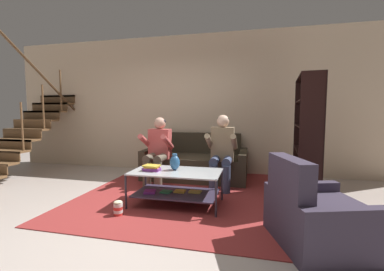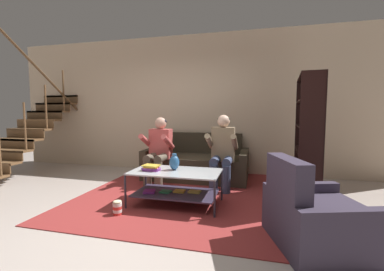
{
  "view_description": "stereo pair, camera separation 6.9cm",
  "coord_description": "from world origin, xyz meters",
  "px_view_note": "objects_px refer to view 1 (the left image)",
  "views": [
    {
      "loc": [
        1.33,
        -2.95,
        1.27
      ],
      "look_at": [
        0.44,
        0.81,
        0.92
      ],
      "focal_mm": 24.0,
      "sensor_mm": 36.0,
      "label": 1
    },
    {
      "loc": [
        1.4,
        -2.93,
        1.27
      ],
      "look_at": [
        0.44,
        0.81,
        0.92
      ],
      "focal_mm": 24.0,
      "sensor_mm": 36.0,
      "label": 2
    }
  ],
  "objects_px": {
    "couch": "(196,163)",
    "coffee_table": "(176,182)",
    "person_seated_right": "(222,149)",
    "armchair": "(317,217)",
    "person_seated_left": "(158,148)",
    "popcorn_tub": "(118,208)",
    "book_stack": "(152,168)",
    "bookshelf": "(309,146)",
    "vase": "(175,162)"
  },
  "relations": [
    {
      "from": "coffee_table",
      "to": "armchair",
      "type": "xyz_separation_m",
      "value": [
        1.62,
        -0.72,
        -0.04
      ]
    },
    {
      "from": "book_stack",
      "to": "bookshelf",
      "type": "bearing_deg",
      "value": 22.01
    },
    {
      "from": "coffee_table",
      "to": "bookshelf",
      "type": "xyz_separation_m",
      "value": [
        1.84,
        0.82,
        0.45
      ]
    },
    {
      "from": "person_seated_left",
      "to": "person_seated_right",
      "type": "height_order",
      "value": "person_seated_right"
    },
    {
      "from": "bookshelf",
      "to": "person_seated_right",
      "type": "bearing_deg",
      "value": 174.49
    },
    {
      "from": "book_stack",
      "to": "couch",
      "type": "bearing_deg",
      "value": 80.05
    },
    {
      "from": "bookshelf",
      "to": "person_seated_left",
      "type": "bearing_deg",
      "value": 177.13
    },
    {
      "from": "book_stack",
      "to": "person_seated_right",
      "type": "bearing_deg",
      "value": 49.96
    },
    {
      "from": "armchair",
      "to": "popcorn_tub",
      "type": "distance_m",
      "value": 2.22
    },
    {
      "from": "vase",
      "to": "popcorn_tub",
      "type": "height_order",
      "value": "vase"
    },
    {
      "from": "coffee_table",
      "to": "popcorn_tub",
      "type": "distance_m",
      "value": 0.82
    },
    {
      "from": "vase",
      "to": "book_stack",
      "type": "bearing_deg",
      "value": -157.58
    },
    {
      "from": "coffee_table",
      "to": "armchair",
      "type": "relative_size",
      "value": 1.12
    },
    {
      "from": "person_seated_left",
      "to": "armchair",
      "type": "bearing_deg",
      "value": -36.56
    },
    {
      "from": "vase",
      "to": "popcorn_tub",
      "type": "xyz_separation_m",
      "value": [
        -0.55,
        -0.59,
        -0.49
      ]
    },
    {
      "from": "couch",
      "to": "book_stack",
      "type": "height_order",
      "value": "couch"
    },
    {
      "from": "popcorn_tub",
      "to": "couch",
      "type": "bearing_deg",
      "value": 75.35
    },
    {
      "from": "person_seated_right",
      "to": "popcorn_tub",
      "type": "xyz_separation_m",
      "value": [
        -1.1,
        -1.47,
        -0.58
      ]
    },
    {
      "from": "vase",
      "to": "bookshelf",
      "type": "bearing_deg",
      "value": 21.95
    },
    {
      "from": "vase",
      "to": "armchair",
      "type": "bearing_deg",
      "value": -25.3
    },
    {
      "from": "person_seated_right",
      "to": "vase",
      "type": "distance_m",
      "value": 1.05
    },
    {
      "from": "person_seated_right",
      "to": "armchair",
      "type": "distance_m",
      "value": 2.04
    },
    {
      "from": "couch",
      "to": "armchair",
      "type": "distance_m",
      "value": 2.8
    },
    {
      "from": "book_stack",
      "to": "armchair",
      "type": "bearing_deg",
      "value": -18.75
    },
    {
      "from": "coffee_table",
      "to": "bookshelf",
      "type": "height_order",
      "value": "bookshelf"
    },
    {
      "from": "coffee_table",
      "to": "person_seated_right",
      "type": "bearing_deg",
      "value": 61.3
    },
    {
      "from": "person_seated_left",
      "to": "person_seated_right",
      "type": "distance_m",
      "value": 1.14
    },
    {
      "from": "book_stack",
      "to": "bookshelf",
      "type": "relative_size",
      "value": 0.13
    },
    {
      "from": "person_seated_left",
      "to": "person_seated_right",
      "type": "bearing_deg",
      "value": 0.21
    },
    {
      "from": "couch",
      "to": "person_seated_right",
      "type": "height_order",
      "value": "person_seated_right"
    },
    {
      "from": "person_seated_right",
      "to": "book_stack",
      "type": "xyz_separation_m",
      "value": [
        -0.84,
        -1.01,
        -0.16
      ]
    },
    {
      "from": "armchair",
      "to": "popcorn_tub",
      "type": "xyz_separation_m",
      "value": [
        -2.21,
        0.2,
        -0.18
      ]
    },
    {
      "from": "coffee_table",
      "to": "popcorn_tub",
      "type": "xyz_separation_m",
      "value": [
        -0.58,
        -0.52,
        -0.22
      ]
    },
    {
      "from": "vase",
      "to": "couch",
      "type": "bearing_deg",
      "value": 90.68
    },
    {
      "from": "person_seated_left",
      "to": "vase",
      "type": "bearing_deg",
      "value": -56.36
    },
    {
      "from": "popcorn_tub",
      "to": "person_seated_left",
      "type": "bearing_deg",
      "value": 91.33
    },
    {
      "from": "person_seated_left",
      "to": "book_stack",
      "type": "distance_m",
      "value": 1.05
    },
    {
      "from": "coffee_table",
      "to": "book_stack",
      "type": "relative_size",
      "value": 5.02
    },
    {
      "from": "armchair",
      "to": "popcorn_tub",
      "type": "relative_size",
      "value": 5.72
    },
    {
      "from": "couch",
      "to": "armchair",
      "type": "bearing_deg",
      "value": -53.21
    },
    {
      "from": "popcorn_tub",
      "to": "coffee_table",
      "type": "bearing_deg",
      "value": 41.94
    },
    {
      "from": "person_seated_left",
      "to": "vase",
      "type": "distance_m",
      "value": 1.06
    },
    {
      "from": "armchair",
      "to": "bookshelf",
      "type": "bearing_deg",
      "value": 81.89
    },
    {
      "from": "vase",
      "to": "bookshelf",
      "type": "height_order",
      "value": "bookshelf"
    },
    {
      "from": "armchair",
      "to": "popcorn_tub",
      "type": "height_order",
      "value": "armchair"
    },
    {
      "from": "couch",
      "to": "vase",
      "type": "height_order",
      "value": "couch"
    },
    {
      "from": "person_seated_left",
      "to": "person_seated_right",
      "type": "relative_size",
      "value": 0.96
    },
    {
      "from": "person_seated_right",
      "to": "coffee_table",
      "type": "height_order",
      "value": "person_seated_right"
    },
    {
      "from": "vase",
      "to": "armchair",
      "type": "height_order",
      "value": "armchair"
    },
    {
      "from": "couch",
      "to": "coffee_table",
      "type": "bearing_deg",
      "value": -88.12
    }
  ]
}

